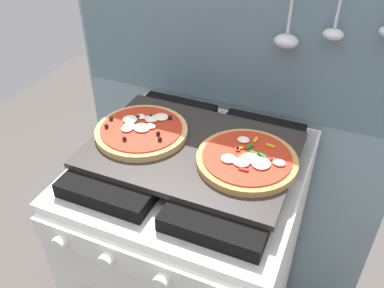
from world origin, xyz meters
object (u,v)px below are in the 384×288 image
(pizza_right, at_px, (247,160))
(stove, at_px, (192,260))
(baking_tray, at_px, (192,149))
(pizza_left, at_px, (142,130))

(pizza_right, bearing_deg, stove, 177.46)
(baking_tray, xyz_separation_m, pizza_right, (0.15, -0.01, 0.02))
(pizza_left, bearing_deg, stove, -2.21)
(stove, bearing_deg, baking_tray, 90.00)
(pizza_left, bearing_deg, pizza_right, -2.38)
(stove, xyz_separation_m, pizza_right, (0.15, -0.01, 0.48))
(stove, distance_m, pizza_right, 0.50)
(stove, height_order, baking_tray, baking_tray)
(stove, height_order, pizza_right, pizza_right)
(baking_tray, relative_size, pizza_right, 2.12)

